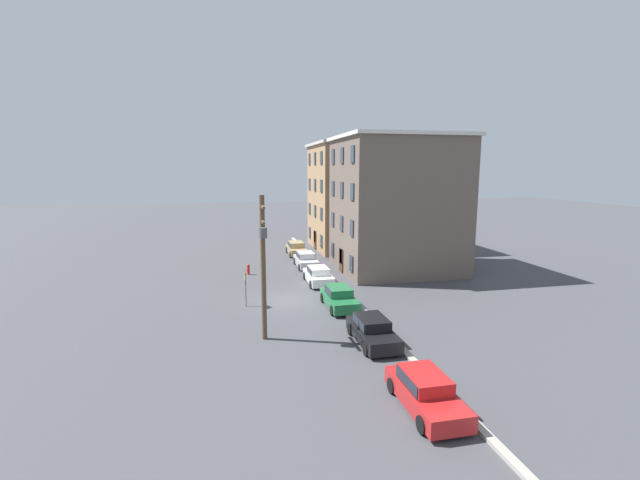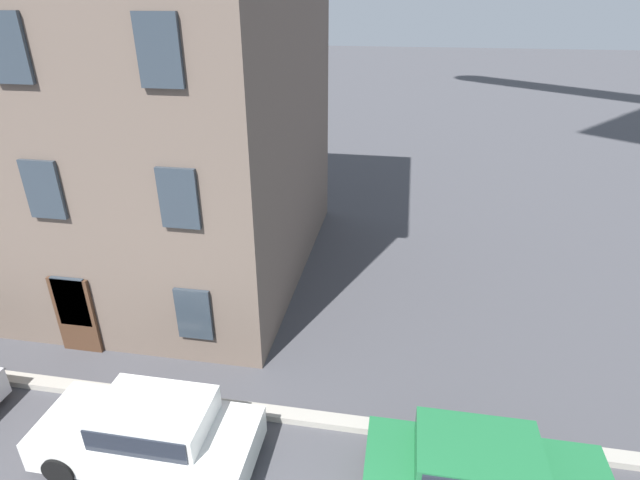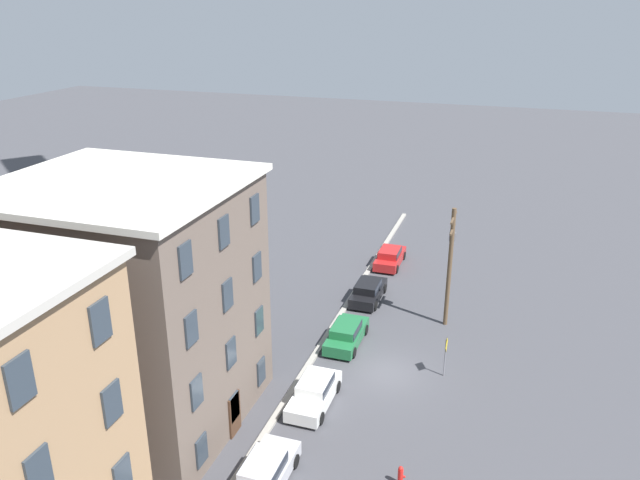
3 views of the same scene
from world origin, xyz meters
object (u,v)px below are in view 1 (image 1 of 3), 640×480
Objects in this scene: car_tan at (296,248)px; car_green at (339,297)px; caution_sign at (245,283)px; utility_pole at (263,260)px; fire_hydrant at (248,269)px; car_white at (318,275)px; car_silver at (306,259)px; car_black at (372,330)px; car_red at (425,390)px.

car_tan is 19.04m from car_green.
car_tan is 18.57m from caution_sign.
utility_pole is 15.92m from fire_hydrant.
car_white is (12.62, -0.19, 0.00)m from car_tan.
car_tan and car_green have the same top height.
car_tan is 12.62m from car_white.
car_tan is at bearing 159.87° from caution_sign.
car_silver is 1.75× the size of caution_sign.
car_tan is at bearing 166.62° from utility_pole.
car_black and car_red have the same top height.
car_white is (6.40, -0.13, 0.00)m from car_silver.
car_silver is 12.82m from car_green.
car_black is at bearing 72.80° from utility_pole.
utility_pole reaches higher than fire_hydrant.
car_silver is 19.16m from car_black.
car_tan is at bearing 179.13° from car_white.
caution_sign is at bearing -52.26° from car_white.
car_silver is at bearing 179.86° from car_green.
car_green is 1.75× the size of caution_sign.
car_silver is 0.54× the size of utility_pole.
car_white is 4.58× the size of fire_hydrant.
fire_hydrant is at bearing -70.71° from car_silver.
fire_hydrant is (1.98, -5.67, -0.27)m from car_silver.
car_white is 1.75× the size of caution_sign.
car_green and car_black have the same top height.
car_white is 0.54× the size of utility_pole.
car_tan is at bearing 179.73° from car_green.
caution_sign is (-14.62, -6.39, 0.93)m from car_red.
utility_pole is at bearing -13.38° from car_tan.
utility_pole reaches higher than car_white.
caution_sign is at bearing -140.74° from car_black.
utility_pole is (17.38, -5.55, 3.80)m from car_silver.
car_red is at bearing 0.02° from car_tan.
car_white and car_green have the same top height.
car_tan is 1.00× the size of car_silver.
car_red is (19.42, 0.20, 0.00)m from car_white.
car_red is 10.83m from utility_pole.
car_silver is (6.22, -0.06, 0.00)m from car_tan.
fire_hydrant is (8.20, -5.73, -0.27)m from car_tan.
car_tan is 0.54× the size of utility_pole.
utility_pole reaches higher than caution_sign.
car_green is 6.34m from car_black.
car_green reaches higher than fire_hydrant.
fire_hydrant is (-15.40, -0.12, -4.07)m from utility_pole.
car_silver is at bearing 162.28° from utility_pole.
car_green is 0.54× the size of utility_pole.
car_silver reaches higher than fire_hydrant.
car_green is at bearing -179.56° from car_red.
car_tan is at bearing 145.06° from fire_hydrant.
car_red is at bearing 13.54° from fire_hydrant.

